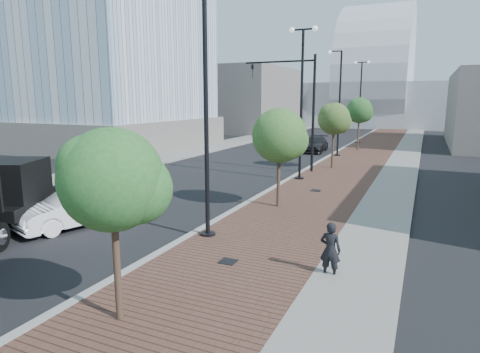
% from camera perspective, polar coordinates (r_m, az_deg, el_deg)
% --- Properties ---
extents(sidewalk, '(7.00, 140.00, 0.12)m').
position_cam_1_polar(sidewalk, '(43.22, 18.67, 3.47)').
color(sidewalk, '#4C2D23').
rests_on(sidewalk, ground).
extents(concrete_strip, '(2.40, 140.00, 0.13)m').
position_cam_1_polar(concrete_strip, '(43.04, 22.24, 3.22)').
color(concrete_strip, slate).
rests_on(concrete_strip, ground).
extents(curb, '(0.30, 140.00, 0.14)m').
position_cam_1_polar(curb, '(43.69, 14.10, 3.80)').
color(curb, gray).
rests_on(curb, ground).
extents(west_sidewalk, '(4.00, 140.00, 0.12)m').
position_cam_1_polar(west_sidewalk, '(47.72, -1.48, 4.66)').
color(west_sidewalk, slate).
rests_on(west_sidewalk, ground).
extents(white_sedan, '(2.93, 4.87, 1.52)m').
position_cam_1_polar(white_sedan, '(17.82, -21.81, -4.03)').
color(white_sedan, white).
rests_on(white_sedan, ground).
extents(dark_car_mid, '(2.55, 4.78, 1.28)m').
position_cam_1_polar(dark_car_mid, '(41.23, 6.07, 4.46)').
color(dark_car_mid, black).
rests_on(dark_car_mid, ground).
extents(dark_car_far, '(2.35, 5.20, 1.48)m').
position_cam_1_polar(dark_car_far, '(40.88, 10.32, 4.44)').
color(dark_car_far, black).
rests_on(dark_car_far, ground).
extents(pedestrian, '(0.62, 0.42, 1.65)m').
position_cam_1_polar(pedestrian, '(12.14, 12.43, -9.93)').
color(pedestrian, black).
rests_on(pedestrian, ground).
extents(streetlight_1, '(1.44, 0.56, 9.21)m').
position_cam_1_polar(streetlight_1, '(14.63, -5.11, 7.87)').
color(streetlight_1, black).
rests_on(streetlight_1, ground).
extents(streetlight_2, '(1.72, 0.56, 9.28)m').
position_cam_1_polar(streetlight_2, '(25.72, 8.52, 10.05)').
color(streetlight_2, black).
rests_on(streetlight_2, ground).
extents(streetlight_3, '(1.44, 0.56, 9.21)m').
position_cam_1_polar(streetlight_3, '(37.43, 13.45, 9.30)').
color(streetlight_3, black).
rests_on(streetlight_3, ground).
extents(streetlight_4, '(1.72, 0.56, 9.28)m').
position_cam_1_polar(streetlight_4, '(49.24, 16.33, 9.97)').
color(streetlight_4, black).
rests_on(streetlight_4, ground).
extents(traffic_mast, '(5.09, 0.20, 8.00)m').
position_cam_1_polar(traffic_mast, '(28.85, 8.45, 10.42)').
color(traffic_mast, black).
rests_on(traffic_mast, ground).
extents(tree_0, '(2.32, 2.26, 4.48)m').
position_cam_1_polar(tree_0, '(9.20, -17.03, -0.50)').
color(tree_0, '#382619').
rests_on(tree_0, ground).
extents(tree_1, '(2.52, 2.49, 4.67)m').
position_cam_1_polar(tree_1, '(18.81, 5.62, 5.64)').
color(tree_1, '#382619').
rests_on(tree_1, ground).
extents(tree_2, '(2.36, 2.30, 4.84)m').
position_cam_1_polar(tree_2, '(30.39, 13.01, 7.79)').
color(tree_2, '#382619').
rests_on(tree_2, ground).
extents(tree_3, '(2.52, 2.50, 5.25)m').
position_cam_1_polar(tree_3, '(42.20, 16.32, 8.79)').
color(tree_3, '#382619').
rests_on(tree_3, ground).
extents(tower_podium, '(19.00, 19.00, 3.00)m').
position_cam_1_polar(tower_podium, '(47.13, -18.08, 5.82)').
color(tower_podium, '#68635D').
rests_on(tower_podium, ground).
extents(convention_center, '(50.00, 30.00, 50.00)m').
position_cam_1_polar(convention_center, '(88.27, 18.37, 10.75)').
color(convention_center, '#AAB0B5').
rests_on(convention_center, ground).
extents(commercial_block_nw, '(14.00, 20.00, 10.00)m').
position_cam_1_polar(commercial_block_nw, '(68.56, 0.53, 10.62)').
color(commercial_block_nw, slate).
rests_on(commercial_block_nw, ground).
extents(utility_cover_1, '(0.50, 0.50, 0.02)m').
position_cam_1_polar(utility_cover_1, '(12.92, -1.68, -11.69)').
color(utility_cover_1, black).
rests_on(utility_cover_1, sidewalk).
extents(utility_cover_2, '(0.50, 0.50, 0.02)m').
position_cam_1_polar(utility_cover_2, '(22.89, 10.47, -1.92)').
color(utility_cover_2, black).
rests_on(utility_cover_2, sidewalk).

